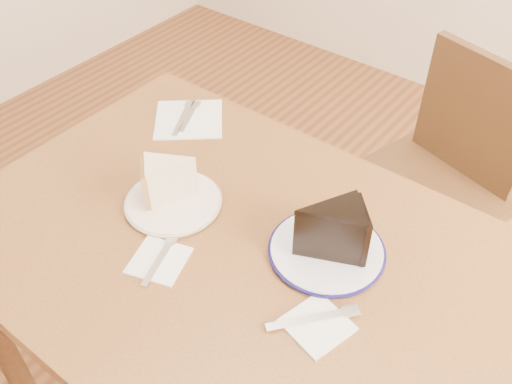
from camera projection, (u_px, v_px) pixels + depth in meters
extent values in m
cube|color=#4A2C14|center=(241.00, 256.00, 1.16)|extent=(1.20, 0.80, 0.04)
cylinder|color=#371E10|center=(180.00, 192.00, 1.85)|extent=(0.06, 0.06, 0.71)
cylinder|color=#371E10|center=(508.00, 379.00, 1.36)|extent=(0.06, 0.06, 0.71)
cube|color=#331E0F|center=(416.00, 197.00, 1.69)|extent=(0.52, 0.52, 0.04)
cylinder|color=#331E0F|center=(482.00, 260.00, 1.82)|extent=(0.04, 0.04, 0.43)
cylinder|color=#331E0F|center=(400.00, 198.00, 2.04)|extent=(0.04, 0.04, 0.43)
cylinder|color=#331E0F|center=(404.00, 315.00, 1.67)|extent=(0.04, 0.04, 0.43)
cylinder|color=#331E0F|center=(324.00, 241.00, 1.88)|extent=(0.04, 0.04, 0.43)
cube|color=#331E0F|center=(475.00, 117.00, 1.63)|extent=(0.35, 0.13, 0.38)
cylinder|color=white|center=(173.00, 202.00, 1.24)|extent=(0.20, 0.20, 0.01)
cylinder|color=white|center=(327.00, 251.00, 1.13)|extent=(0.22, 0.22, 0.01)
cube|color=white|center=(159.00, 260.00, 1.12)|extent=(0.13, 0.13, 0.00)
cube|color=white|center=(317.00, 325.00, 1.01)|extent=(0.13, 0.13, 0.00)
cube|color=white|center=(189.00, 119.00, 1.47)|extent=(0.24, 0.24, 0.00)
cube|color=white|center=(160.00, 260.00, 1.11)|extent=(0.06, 0.14, 0.00)
cube|color=silver|center=(312.00, 319.00, 1.01)|extent=(0.12, 0.14, 0.00)
cube|color=silver|center=(189.00, 117.00, 1.47)|extent=(0.07, 0.13, 0.00)
cube|color=silver|center=(183.00, 118.00, 1.47)|extent=(0.09, 0.15, 0.00)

